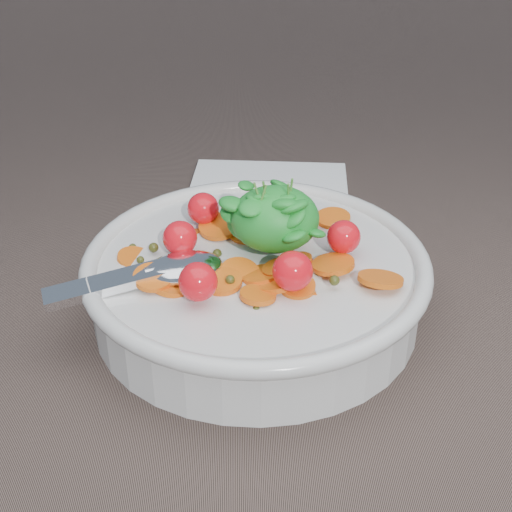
{
  "coord_description": "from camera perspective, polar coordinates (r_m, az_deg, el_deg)",
  "views": [
    {
      "loc": [
        -0.01,
        -0.5,
        0.36
      ],
      "look_at": [
        0.0,
        -0.01,
        0.06
      ],
      "focal_mm": 50.0,
      "sensor_mm": 36.0,
      "label": 1
    }
  ],
  "objects": [
    {
      "name": "ground",
      "position": [
        0.62,
        -0.06,
        -4.04
      ],
      "size": [
        6.0,
        6.0,
        0.0
      ],
      "primitive_type": "plane",
      "color": "brown",
      "rests_on": "ground"
    },
    {
      "name": "napkin",
      "position": [
        0.8,
        0.99,
        5.11
      ],
      "size": [
        0.19,
        0.17,
        0.01
      ],
      "primitive_type": "cube",
      "rotation": [
        0.0,
        0.0,
        -0.09
      ],
      "color": "white",
      "rests_on": "ground"
    },
    {
      "name": "bowl",
      "position": [
        0.59,
        -0.01,
        -1.88
      ],
      "size": [
        0.31,
        0.29,
        0.12
      ],
      "color": "silver",
      "rests_on": "ground"
    }
  ]
}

